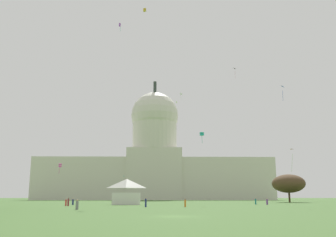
{
  "coord_description": "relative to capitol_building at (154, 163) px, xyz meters",
  "views": [
    {
      "loc": [
        -1.72,
        -38.68,
        1.99
      ],
      "look_at": [
        1.65,
        98.83,
        30.42
      ],
      "focal_mm": 40.26,
      "sensor_mm": 36.0,
      "label": 1
    }
  ],
  "objects": [
    {
      "name": "person_navy_back_left",
      "position": [
        -17.45,
        -119.15,
        -19.57
      ],
      "size": [
        0.58,
        0.58,
        1.5
      ],
      "rotation": [
        0.0,
        0.0,
        4.13
      ],
      "color": "navy",
      "rests_on": "ground_plane"
    },
    {
      "name": "person_teal_aisle_center",
      "position": [
        26.11,
        -115.41,
        -19.51
      ],
      "size": [
        0.46,
        0.46,
        1.59
      ],
      "rotation": [
        0.0,
        0.0,
        2.09
      ],
      "color": "#1E757A",
      "rests_on": "ground_plane"
    },
    {
      "name": "kite_blue_mid",
      "position": [
        37.89,
        -103.94,
        12.66
      ],
      "size": [
        1.75,
        1.87,
        4.2
      ],
      "rotation": [
        0.0,
        0.0,
        4.03
      ],
      "color": "blue"
    },
    {
      "name": "person_grey_edge_east",
      "position": [
        -9.82,
        -150.72,
        -19.56
      ],
      "size": [
        0.45,
        0.45,
        1.52
      ],
      "rotation": [
        0.0,
        0.0,
        3.19
      ],
      "color": "gray",
      "rests_on": "ground_plane"
    },
    {
      "name": "ground_plane",
      "position": [
        4.12,
        -170.22,
        -20.24
      ],
      "size": [
        800.0,
        800.0,
        0.0
      ],
      "primitive_type": "plane",
      "color": "#42662D"
    },
    {
      "name": "kite_white_high",
      "position": [
        13.74,
        -21.54,
        33.43
      ],
      "size": [
        1.17,
        1.22,
        4.08
      ],
      "rotation": [
        0.0,
        0.0,
        0.27
      ],
      "color": "white"
    },
    {
      "name": "kite_cyan_low",
      "position": [
        -10.53,
        -61.69,
        -10.98
      ],
      "size": [
        0.77,
        1.29,
        0.15
      ],
      "rotation": [
        0.0,
        0.0,
        1.59
      ],
      "color": "#33BCDB"
    },
    {
      "name": "tree_east_far",
      "position": [
        45.32,
        -83.92,
        -14.18
      ],
      "size": [
        14.51,
        14.66,
        9.09
      ],
      "color": "#4C3823",
      "rests_on": "ground_plane"
    },
    {
      "name": "kite_lime_high",
      "position": [
        9.67,
        -56.8,
        20.15
      ],
      "size": [
        0.47,
        0.9,
        0.78
      ],
      "rotation": [
        0.0,
        0.0,
        0.48
      ],
      "color": "#8CD133"
    },
    {
      "name": "kite_pink_low",
      "position": [
        27.58,
        -139.4,
        -10.41
      ],
      "size": [
        1.13,
        1.31,
        3.92
      ],
      "rotation": [
        0.0,
        0.0,
        1.27
      ],
      "color": "pink"
    },
    {
      "name": "person_orange_near_tree_east",
      "position": [
        7.42,
        -136.46,
        -19.52
      ],
      "size": [
        0.33,
        0.33,
        1.54
      ],
      "rotation": [
        0.0,
        0.0,
        6.27
      ],
      "color": "orange",
      "rests_on": "ground_plane"
    },
    {
      "name": "kite_gold_high",
      "position": [
        -2.0,
        -106.0,
        35.91
      ],
      "size": [
        0.95,
        0.89,
        0.98
      ],
      "rotation": [
        0.0,
        0.0,
        1.44
      ],
      "color": "gold"
    },
    {
      "name": "person_navy_mid_center",
      "position": [
        0.01,
        -136.91,
        -19.43
      ],
      "size": [
        0.39,
        0.39,
        1.74
      ],
      "rotation": [
        0.0,
        0.0,
        4.9
      ],
      "color": "navy",
      "rests_on": "ground_plane"
    },
    {
      "name": "person_maroon_back_right",
      "position": [
        -16.21,
        -129.04,
        -19.46
      ],
      "size": [
        0.39,
        0.39,
        1.67
      ],
      "rotation": [
        0.0,
        0.0,
        4.5
      ],
      "color": "maroon",
      "rests_on": "ground_plane"
    },
    {
      "name": "kite_violet_high",
      "position": [
        -10.12,
        -98.1,
        34.68
      ],
      "size": [
        0.53,
        1.11,
        2.77
      ],
      "rotation": [
        0.0,
        0.0,
        3.53
      ],
      "color": "purple"
    },
    {
      "name": "capitol_building",
      "position": [
        0.0,
        0.0,
        0.0
      ],
      "size": [
        128.27,
        26.55,
        66.88
      ],
      "color": "beige",
      "rests_on": "ground_plane"
    },
    {
      "name": "kite_black_high",
      "position": [
        34.87,
        -56.86,
        34.53
      ],
      "size": [
        1.59,
        1.67,
        4.28
      ],
      "rotation": [
        0.0,
        0.0,
        0.84
      ],
      "color": "black"
    },
    {
      "name": "event_tent",
      "position": [
        -5.3,
        -116.82,
        -17.18
      ],
      "size": [
        6.98,
        4.67,
        6.09
      ],
      "rotation": [
        0.0,
        0.0,
        0.03
      ],
      "color": "white",
      "rests_on": "ground_plane"
    },
    {
      "name": "person_red_lawn_far_left",
      "position": [
        -17.17,
        -127.01,
        -19.55
      ],
      "size": [
        0.45,
        0.45,
        1.5
      ],
      "rotation": [
        0.0,
        0.0,
        2.7
      ],
      "color": "red",
      "rests_on": "ground_plane"
    },
    {
      "name": "person_purple_front_left",
      "position": [
        28.22,
        -117.94,
        -19.57
      ],
      "size": [
        0.54,
        0.54,
        1.49
      ],
      "rotation": [
        0.0,
        0.0,
        3.49
      ],
      "color": "#703D93",
      "rests_on": "ground_plane"
    },
    {
      "name": "kite_turquoise_low",
      "position": [
        12.41,
        -122.67,
        -4.08
      ],
      "size": [
        1.0,
        1.0,
        2.48
      ],
      "rotation": [
        0.0,
        0.0,
        5.24
      ],
      "color": "teal"
    },
    {
      "name": "kite_magenta_low",
      "position": [
        -26.79,
        -96.44,
        -9.3
      ],
      "size": [
        1.03,
        1.06,
        3.13
      ],
      "rotation": [
        0.0,
        0.0,
        3.55
      ],
      "color": "#D1339E"
    }
  ]
}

